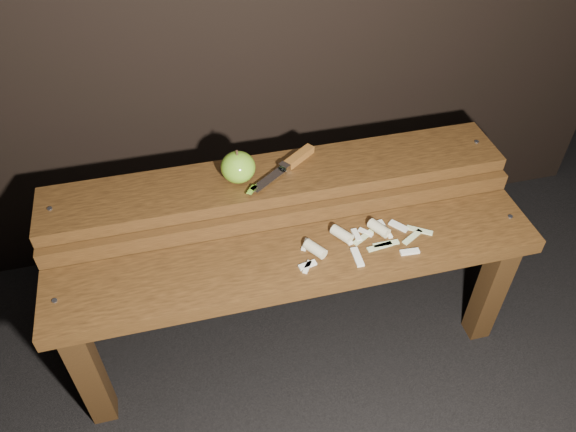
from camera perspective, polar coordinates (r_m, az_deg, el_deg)
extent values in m
plane|color=black|center=(1.70, 0.50, -12.41)|extent=(60.00, 60.00, 0.00)
cube|color=#311D0C|center=(1.50, -19.54, -14.86)|extent=(0.06, 0.06, 0.38)
cube|color=#311D0C|center=(1.67, 19.87, -7.08)|extent=(0.06, 0.06, 0.38)
cube|color=#40260F|center=(1.36, 1.12, -4.64)|extent=(1.20, 0.20, 0.04)
cylinder|color=slate|center=(1.36, -22.63, -7.95)|extent=(0.01, 0.01, 0.00)
cylinder|color=slate|center=(1.54, 21.65, -0.06)|extent=(0.01, 0.01, 0.00)
cube|color=#311D0C|center=(1.66, -19.78, -5.38)|extent=(0.06, 0.06, 0.46)
cube|color=#311D0C|center=(1.81, 15.74, 0.76)|extent=(0.06, 0.06, 0.46)
cube|color=#40260F|center=(1.41, -0.05, -0.16)|extent=(1.20, 0.02, 0.05)
cube|color=#40260F|center=(1.46, -1.05, 3.76)|extent=(1.20, 0.18, 0.04)
cylinder|color=slate|center=(1.46, -23.05, 0.69)|extent=(0.01, 0.01, 0.00)
cylinder|color=slate|center=(1.63, 18.61, 7.16)|extent=(0.01, 0.01, 0.00)
ellipsoid|color=#699D20|center=(1.40, -5.10, 4.96)|extent=(0.09, 0.09, 0.08)
cylinder|color=#382314|center=(1.38, -5.22, 6.43)|extent=(0.01, 0.01, 0.01)
cube|color=brown|center=(1.48, 1.14, 6.03)|extent=(0.10, 0.08, 0.02)
cube|color=silver|center=(1.44, -0.35, 4.93)|extent=(0.03, 0.03, 0.02)
cube|color=silver|center=(1.41, -2.02, 3.67)|extent=(0.10, 0.09, 0.00)
cube|color=silver|center=(1.38, -3.70, 2.63)|extent=(0.03, 0.04, 0.00)
cube|color=beige|center=(1.41, 7.90, -1.65)|extent=(0.03, 0.04, 0.01)
cube|color=beige|center=(1.44, 11.18, -1.01)|extent=(0.04, 0.05, 0.01)
cube|color=beige|center=(1.32, 1.97, -5.19)|extent=(0.03, 0.04, 0.01)
cube|color=beige|center=(1.35, 7.04, -4.15)|extent=(0.02, 0.06, 0.01)
cube|color=beige|center=(1.36, 1.78, -2.91)|extent=(0.03, 0.04, 0.01)
cube|color=beige|center=(1.38, 12.26, -3.57)|extent=(0.05, 0.02, 0.01)
cube|color=beige|center=(1.43, 9.58, -1.05)|extent=(0.02, 0.04, 0.01)
cube|color=beige|center=(1.39, 5.85, -2.09)|extent=(0.02, 0.06, 0.01)
cube|color=beige|center=(1.32, 1.99, -5.00)|extent=(0.05, 0.02, 0.01)
cube|color=beige|center=(1.40, 6.95, -1.94)|extent=(0.02, 0.04, 0.01)
cube|color=beige|center=(1.41, 10.05, -1.61)|extent=(0.01, 0.04, 0.01)
cylinder|color=#C9BB8C|center=(1.38, 5.49, -1.85)|extent=(0.05, 0.06, 0.03)
cylinder|color=#C9BB8C|center=(1.41, 9.22, -1.24)|extent=(0.05, 0.06, 0.03)
cylinder|color=#C9BB8C|center=(1.34, 2.79, -3.37)|extent=(0.05, 0.06, 0.03)
cube|color=#BCC988|center=(1.39, 7.64, -2.18)|extent=(0.06, 0.04, 0.00)
cube|color=#BCC988|center=(1.38, 9.30, -3.09)|extent=(0.07, 0.02, 0.00)
cube|color=#BCC988|center=(1.42, 12.53, -2.08)|extent=(0.06, 0.04, 0.00)
cube|color=#BCC988|center=(1.44, 13.22, -1.42)|extent=(0.06, 0.05, 0.00)
cube|color=#BCC988|center=(1.39, 9.93, -2.80)|extent=(0.07, 0.01, 0.00)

